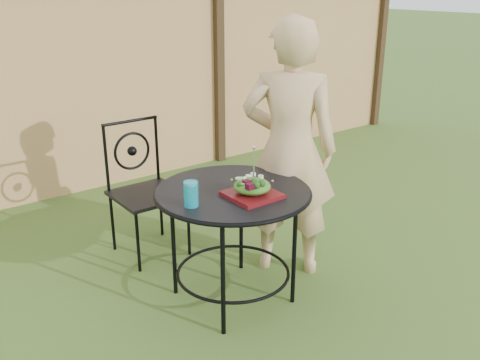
{
  "coord_description": "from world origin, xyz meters",
  "views": [
    {
      "loc": [
        -1.92,
        -2.46,
        1.87
      ],
      "look_at": [
        -0.12,
        -0.09,
        0.75
      ],
      "focal_mm": 40.0,
      "sensor_mm": 36.0,
      "label": 1
    }
  ],
  "objects_px": {
    "patio_chair": "(144,185)",
    "diner": "(289,150)",
    "salad_plate": "(252,195)",
    "patio_table": "(233,212)"
  },
  "relations": [
    {
      "from": "patio_table",
      "to": "salad_plate",
      "type": "xyz_separation_m",
      "value": [
        0.02,
        -0.15,
        0.15
      ]
    },
    {
      "from": "salad_plate",
      "to": "diner",
      "type": "bearing_deg",
      "value": 26.21
    },
    {
      "from": "diner",
      "to": "salad_plate",
      "type": "distance_m",
      "value": 0.57
    },
    {
      "from": "patio_chair",
      "to": "salad_plate",
      "type": "bearing_deg",
      "value": -82.22
    },
    {
      "from": "patio_table",
      "to": "patio_chair",
      "type": "distance_m",
      "value": 0.91
    },
    {
      "from": "patio_chair",
      "to": "diner",
      "type": "bearing_deg",
      "value": -51.23
    },
    {
      "from": "patio_table",
      "to": "diner",
      "type": "xyz_separation_m",
      "value": [
        0.53,
        0.1,
        0.26
      ]
    },
    {
      "from": "patio_table",
      "to": "salad_plate",
      "type": "bearing_deg",
      "value": -80.58
    },
    {
      "from": "diner",
      "to": "salad_plate",
      "type": "height_order",
      "value": "diner"
    },
    {
      "from": "patio_table",
      "to": "salad_plate",
      "type": "distance_m",
      "value": 0.21
    }
  ]
}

